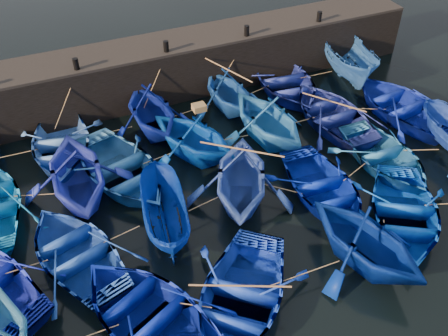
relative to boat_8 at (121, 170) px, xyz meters
name	(u,v)px	position (x,y,z in m)	size (l,w,h in m)	color
ground	(261,237)	(3.63, -4.88, -0.56)	(120.00, 120.00, 0.00)	black
quay_wall	(163,70)	(3.63, 5.62, 0.69)	(26.00, 2.50, 2.50)	black
quay_top	(160,44)	(3.63, 5.62, 2.00)	(26.00, 2.50, 0.12)	black
bollard_1	(76,64)	(-0.37, 4.72, 2.31)	(0.24, 0.24, 0.50)	black
bollard_2	(166,46)	(3.63, 4.72, 2.31)	(0.24, 0.24, 0.50)	black
bollard_3	(247,31)	(7.63, 4.72, 2.31)	(0.24, 0.24, 0.50)	black
bollard_4	(319,16)	(11.63, 4.72, 2.31)	(0.24, 0.24, 0.50)	black
boat_1	(60,145)	(-1.88, 2.63, -0.04)	(3.62, 5.05, 1.05)	blue
boat_2	(151,110)	(2.09, 2.62, 0.58)	(3.75, 4.35, 2.29)	navy
boat_3	(228,91)	(5.85, 2.89, 0.48)	(3.42, 3.97, 2.09)	#144793
boat_4	(285,82)	(9.08, 3.26, 0.00)	(3.87, 5.41, 1.12)	navy
boat_5	(348,59)	(12.66, 3.21, 0.46)	(1.99, 5.28, 2.04)	#23589E
boat_7	(77,172)	(-1.64, -0.36, 0.71)	(4.18, 4.85, 2.55)	#1C29A0
boat_8	(121,170)	(0.00, 0.00, 0.00)	(3.87, 5.41, 1.12)	#2260A2
boat_9	(193,135)	(3.11, 0.21, 0.57)	(3.71, 4.31, 2.27)	#033B9B
boat_10	(268,118)	(6.39, 0.03, 0.64)	(3.94, 4.57, 2.40)	blue
boat_11	(332,113)	(9.70, 0.04, -0.02)	(3.72, 5.20, 1.08)	navy
boat_12	(402,105)	(12.98, -0.72, 0.01)	(3.94, 5.50, 1.14)	#0A1C90
boat_14	(77,252)	(-2.39, -3.41, -0.06)	(3.47, 4.86, 1.01)	#123A99
boat_15	(164,213)	(0.71, -3.16, 0.23)	(1.54, 4.09, 1.58)	navy
boat_16	(241,177)	(3.75, -2.94, 0.66)	(4.00, 4.64, 2.44)	#2847A0
boat_17	(323,188)	(6.65, -4.02, -0.06)	(3.44, 4.82, 1.00)	#01199C
boat_18	(386,157)	(9.94, -3.46, -0.07)	(3.42, 4.78, 0.99)	#195E98
boat_21	(149,314)	(-0.92, -6.62, -0.01)	(3.77, 5.27, 1.09)	#001181
boat_22	(240,297)	(1.72, -7.17, -0.03)	(3.70, 5.17, 1.07)	#0B2AA9
boat_23	(366,240)	(6.11, -7.21, 0.60)	(3.79, 4.40, 2.32)	navy
boat_24	(404,213)	(8.54, -6.31, -0.04)	(3.57, 5.00, 1.04)	#033CC5
wooden_crate	(199,107)	(3.41, 0.21, 1.83)	(0.50, 0.43, 0.25)	olive
mooring_ropes	(214,139)	(3.94, 0.00, 0.31)	(18.15, 11.87, 2.10)	tan
loose_oars	(264,139)	(5.25, -1.79, 1.14)	(10.23, 12.14, 1.43)	#99724C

